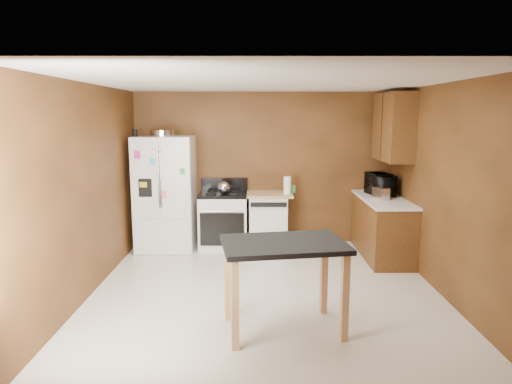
{
  "coord_description": "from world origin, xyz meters",
  "views": [
    {
      "loc": [
        -0.13,
        -5.26,
        2.13
      ],
      "look_at": [
        -0.12,
        0.85,
        1.09
      ],
      "focal_mm": 32.0,
      "sensor_mm": 36.0,
      "label": 1
    }
  ],
  "objects_px": {
    "green_canister": "(293,189)",
    "dishwasher": "(268,220)",
    "pen_cup": "(135,133)",
    "island": "(284,256)",
    "microwave": "(380,185)",
    "paper_towel": "(287,185)",
    "refrigerator": "(166,193)",
    "roasting_pan": "(162,133)",
    "gas_range": "(223,219)",
    "toaster": "(381,193)",
    "kettle": "(224,188)"
  },
  "relations": [
    {
      "from": "green_canister",
      "to": "gas_range",
      "type": "height_order",
      "value": "gas_range"
    },
    {
      "from": "microwave",
      "to": "gas_range",
      "type": "xyz_separation_m",
      "value": [
        -2.45,
        0.21,
        -0.59
      ]
    },
    {
      "from": "paper_towel",
      "to": "island",
      "type": "xyz_separation_m",
      "value": [
        -0.23,
        -2.82,
        -0.26
      ]
    },
    {
      "from": "roasting_pan",
      "to": "paper_towel",
      "type": "height_order",
      "value": "roasting_pan"
    },
    {
      "from": "toaster",
      "to": "dishwasher",
      "type": "xyz_separation_m",
      "value": [
        -1.65,
        0.61,
        -0.53
      ]
    },
    {
      "from": "refrigerator",
      "to": "microwave",
      "type": "bearing_deg",
      "value": -2.48
    },
    {
      "from": "roasting_pan",
      "to": "pen_cup",
      "type": "distance_m",
      "value": 0.41
    },
    {
      "from": "paper_towel",
      "to": "green_canister",
      "type": "distance_m",
      "value": 0.2
    },
    {
      "from": "toaster",
      "to": "roasting_pan",
      "type": "bearing_deg",
      "value": 149.65
    },
    {
      "from": "kettle",
      "to": "refrigerator",
      "type": "distance_m",
      "value": 0.93
    },
    {
      "from": "microwave",
      "to": "island",
      "type": "relative_size",
      "value": 0.42
    },
    {
      "from": "paper_towel",
      "to": "gas_range",
      "type": "bearing_deg",
      "value": 175.82
    },
    {
      "from": "dishwasher",
      "to": "paper_towel",
      "type": "bearing_deg",
      "value": -18.21
    },
    {
      "from": "paper_towel",
      "to": "green_canister",
      "type": "relative_size",
      "value": 2.51
    },
    {
      "from": "dishwasher",
      "to": "roasting_pan",
      "type": "bearing_deg",
      "value": -177.61
    },
    {
      "from": "roasting_pan",
      "to": "green_canister",
      "type": "distance_m",
      "value": 2.24
    },
    {
      "from": "gas_range",
      "to": "microwave",
      "type": "bearing_deg",
      "value": -4.81
    },
    {
      "from": "microwave",
      "to": "refrigerator",
      "type": "relative_size",
      "value": 0.3
    },
    {
      "from": "toaster",
      "to": "refrigerator",
      "type": "bearing_deg",
      "value": 149.87
    },
    {
      "from": "green_canister",
      "to": "kettle",
      "type": "bearing_deg",
      "value": -170.44
    },
    {
      "from": "kettle",
      "to": "toaster",
      "type": "relative_size",
      "value": 0.82
    },
    {
      "from": "microwave",
      "to": "island",
      "type": "distance_m",
      "value": 3.17
    },
    {
      "from": "pen_cup",
      "to": "island",
      "type": "bearing_deg",
      "value": -52.44
    },
    {
      "from": "green_canister",
      "to": "refrigerator",
      "type": "bearing_deg",
      "value": -176.05
    },
    {
      "from": "gas_range",
      "to": "island",
      "type": "relative_size",
      "value": 0.85
    },
    {
      "from": "paper_towel",
      "to": "gas_range",
      "type": "height_order",
      "value": "paper_towel"
    },
    {
      "from": "kettle",
      "to": "dishwasher",
      "type": "height_order",
      "value": "kettle"
    },
    {
      "from": "pen_cup",
      "to": "dishwasher",
      "type": "height_order",
      "value": "pen_cup"
    },
    {
      "from": "gas_range",
      "to": "island",
      "type": "height_order",
      "value": "gas_range"
    },
    {
      "from": "pen_cup",
      "to": "gas_range",
      "type": "relative_size",
      "value": 0.1
    },
    {
      "from": "paper_towel",
      "to": "refrigerator",
      "type": "distance_m",
      "value": 1.94
    },
    {
      "from": "dishwasher",
      "to": "island",
      "type": "distance_m",
      "value": 2.94
    },
    {
      "from": "gas_range",
      "to": "island",
      "type": "bearing_deg",
      "value": -74.71
    },
    {
      "from": "green_canister",
      "to": "dishwasher",
      "type": "bearing_deg",
      "value": -172.17
    },
    {
      "from": "roasting_pan",
      "to": "green_canister",
      "type": "bearing_deg",
      "value": 3.46
    },
    {
      "from": "roasting_pan",
      "to": "green_canister",
      "type": "relative_size",
      "value": 3.53
    },
    {
      "from": "refrigerator",
      "to": "gas_range",
      "type": "relative_size",
      "value": 1.64
    },
    {
      "from": "toaster",
      "to": "refrigerator",
      "type": "relative_size",
      "value": 0.13
    },
    {
      "from": "kettle",
      "to": "island",
      "type": "distance_m",
      "value": 2.9
    },
    {
      "from": "paper_towel",
      "to": "dishwasher",
      "type": "height_order",
      "value": "paper_towel"
    },
    {
      "from": "paper_towel",
      "to": "toaster",
      "type": "relative_size",
      "value": 1.16
    },
    {
      "from": "roasting_pan",
      "to": "refrigerator",
      "type": "height_order",
      "value": "roasting_pan"
    },
    {
      "from": "toaster",
      "to": "gas_range",
      "type": "distance_m",
      "value": 2.49
    },
    {
      "from": "kettle",
      "to": "gas_range",
      "type": "bearing_deg",
      "value": 99.18
    },
    {
      "from": "green_canister",
      "to": "dishwasher",
      "type": "height_order",
      "value": "green_canister"
    },
    {
      "from": "green_canister",
      "to": "gas_range",
      "type": "bearing_deg",
      "value": -175.94
    },
    {
      "from": "microwave",
      "to": "refrigerator",
      "type": "height_order",
      "value": "refrigerator"
    },
    {
      "from": "roasting_pan",
      "to": "microwave",
      "type": "xyz_separation_m",
      "value": [
        3.38,
        -0.16,
        -0.8
      ]
    },
    {
      "from": "green_canister",
      "to": "dishwasher",
      "type": "distance_m",
      "value": 0.64
    },
    {
      "from": "microwave",
      "to": "dishwasher",
      "type": "height_order",
      "value": "microwave"
    }
  ]
}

